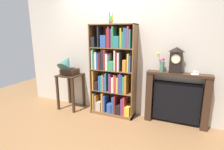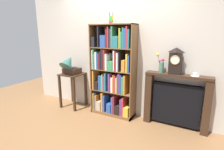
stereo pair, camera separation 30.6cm
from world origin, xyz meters
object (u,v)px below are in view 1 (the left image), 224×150
fireplace_mantel (176,99)px  cup_stack (111,18)px  bookshelf (113,74)px  flower_vase (162,64)px  teacup_with_saucer (195,73)px  gramophone (68,66)px  mantel_clock (176,60)px  side_table_left (71,84)px

fireplace_mantel → cup_stack: bearing=-178.1°
bookshelf → flower_vase: bookshelf is taller
teacup_with_saucer → gramophone: bearing=-175.3°
flower_vase → teacup_with_saucer: bearing=0.4°
cup_stack → fireplace_mantel: bearing=1.9°
mantel_clock → flower_vase: mantel_clock is taller
fireplace_mantel → side_table_left: bearing=-176.0°
bookshelf → side_table_left: bearing=-176.2°
bookshelf → side_table_left: bookshelf is taller
side_table_left → mantel_clock: size_ratio=1.72×
fireplace_mantel → flower_vase: flower_vase is taller
cup_stack → fireplace_mantel: cup_stack is taller
fireplace_mantel → mantel_clock: mantel_clock is taller
side_table_left → teacup_with_saucer: teacup_with_saucer is taller
side_table_left → cup_stack: bearing=6.7°
mantel_clock → teacup_with_saucer: size_ratio=3.40×
bookshelf → gramophone: 1.01m
side_table_left → gramophone: (-0.00, -0.07, 0.43)m
mantel_clock → flower_vase: 0.26m
cup_stack → bookshelf: bearing=-39.0°
bookshelf → fireplace_mantel: bookshelf is taller
cup_stack → teacup_with_saucer: cup_stack is taller
side_table_left → fireplace_mantel: (2.22, 0.15, -0.07)m
flower_vase → cup_stack: bearing=-178.7°
fireplace_mantel → gramophone: bearing=-174.4°
bookshelf → flower_vase: bearing=4.1°
bookshelf → teacup_with_saucer: bookshelf is taller
fireplace_mantel → teacup_with_saucer: (0.26, -0.02, 0.52)m
flower_vase → teacup_with_saucer: (0.56, 0.00, -0.11)m
fireplace_mantel → teacup_with_saucer: size_ratio=8.28×
bookshelf → fireplace_mantel: (1.23, 0.09, -0.38)m
side_table_left → mantel_clock: (2.16, 0.13, 0.65)m
side_table_left → flower_vase: size_ratio=2.21×
gramophone → bookshelf: bearing=7.5°
side_table_left → mantel_clock: bearing=3.6°
bookshelf → teacup_with_saucer: (1.49, 0.07, 0.14)m
teacup_with_saucer → mantel_clock: bearing=-179.6°
cup_stack → mantel_clock: (1.22, 0.02, -0.74)m
bookshelf → mantel_clock: size_ratio=4.05×
bookshelf → fireplace_mantel: size_ratio=1.66×
side_table_left → gramophone: size_ratio=1.62×
mantel_clock → fireplace_mantel: bearing=16.8°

